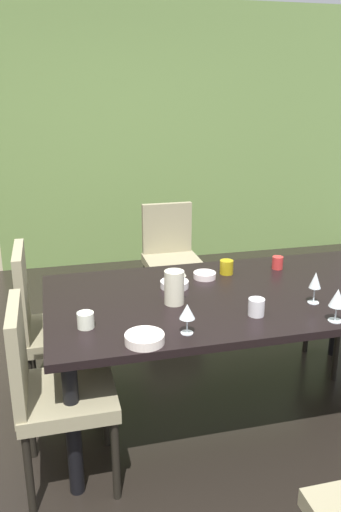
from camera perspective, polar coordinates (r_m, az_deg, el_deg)
The scene contains 17 objects.
ground_plane at distance 3.17m, azimuth -2.30°, elevation -16.48°, with size 6.22×5.50×0.02m, color black.
garden_window_panel at distance 5.50m, azimuth 2.51°, elevation 13.48°, with size 4.14×0.10×2.66m, color olive.
dining_table at distance 2.80m, azimuth 7.50°, elevation -5.53°, with size 2.07×1.06×0.75m.
chair_left_near at distance 2.41m, azimuth -13.68°, elevation -14.12°, with size 0.45×0.44×0.93m.
chair_left_far at distance 2.98m, azimuth -14.02°, elevation -7.15°, with size 0.45×0.44×0.98m.
chair_head_far at distance 4.13m, azimuth 0.00°, elevation 0.35°, with size 0.44×0.45×0.92m.
wine_glass_left at distance 2.51m, azimuth 18.54°, elevation -4.63°, with size 0.08×0.08×0.17m.
wine_glass_corner at distance 2.69m, azimuth 16.22°, elevation -2.78°, with size 0.06×0.06×0.17m.
wine_glass_near_window at distance 2.27m, azimuth 1.92°, elevation -6.43°, with size 0.07×0.07×0.15m.
serving_bowl_west at distance 2.82m, azimuth 0.46°, elevation -3.23°, with size 0.16×0.16×0.04m, color silver.
serving_bowl_near_shelf at distance 2.96m, azimuth 3.93°, elevation -2.21°, with size 0.13×0.13×0.04m, color silver.
serving_bowl_rear at distance 2.23m, azimuth -2.98°, elevation -9.40°, with size 0.18×0.18×0.04m, color white.
cup_front at distance 3.17m, azimuth 12.13°, elevation -0.76°, with size 0.07×0.07×0.08m, color red.
cup_right at distance 3.04m, azimuth 6.42°, elevation -1.27°, with size 0.08×0.08×0.08m, color #AA8F14.
cup_center at distance 2.51m, azimuth 9.78°, elevation -5.78°, with size 0.08×0.08×0.09m, color silver.
cup_south at distance 2.38m, azimuth -9.68°, elevation -7.23°, with size 0.08×0.08×0.08m, color white.
pitcher_north at distance 2.58m, azimuth 0.44°, elevation -3.57°, with size 0.12×0.10×0.18m.
Camera 1 is at (-0.51, -2.55, 1.81)m, focal length 35.00 mm.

